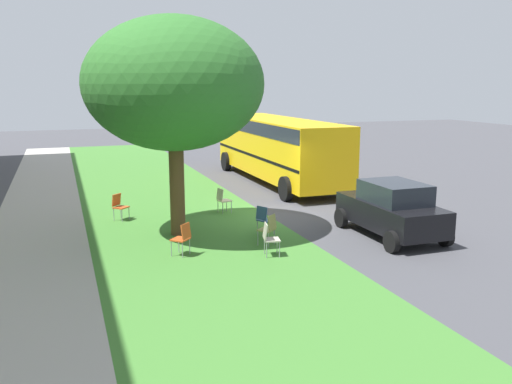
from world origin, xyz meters
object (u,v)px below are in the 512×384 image
Objects in this scene: chair_3 at (264,218)px; chair_5 at (119,205)px; street_tree at (174,84)px; chair_2 at (183,237)px; school_bus at (277,144)px; chair_0 at (223,199)px; chair_1 at (269,227)px; parked_car at (392,209)px; chair_4 at (269,237)px.

chair_5 is (3.30, 3.88, 0.00)m from chair_3.
street_tree is 4.45m from chair_2.
school_bus reaches higher than chair_3.
chair_0 is 3.51m from chair_5.
chair_2 is (-0.12, 2.47, 0.00)m from chair_1.
street_tree is at bearing 69.15° from chair_3.
street_tree is at bearing 139.78° from school_bus.
chair_0 is at bearing 1.63° from chair_1.
chair_0 is (2.16, -2.03, -3.91)m from street_tree.
street_tree reaches higher than parked_car.
chair_1 is 5.66m from chair_5.
chair_2 is (-4.26, 2.35, 0.00)m from chair_0.
chair_3 is 0.08× the size of school_bus.
chair_3 is at bearing -130.35° from chair_5.
school_bus is at bearing -23.40° from chair_1.
chair_0 and chair_3 have the same top height.
street_tree reaches higher than chair_0.
school_bus reaches higher than chair_2.
street_tree is at bearing 47.44° from chair_1.
school_bus is (8.20, -3.75, 1.24)m from chair_3.
chair_1 is at bearing -178.37° from chair_0.
school_bus reaches higher than chair_5.
chair_0 is 5.06m from chair_4.
chair_2 and chair_4 have the same top height.
chair_4 is at bearing -148.04° from chair_5.
street_tree is at bearing 67.95° from parked_car.
chair_4 is 0.08× the size of school_bus.
school_bus is (9.26, -4.01, 1.24)m from chair_1.
parked_car is at bearing -92.60° from chair_2.
chair_0 is at bearing 40.20° from parked_car.
chair_1 and chair_3 have the same top height.
chair_1 is 1.00× the size of chair_5.
street_tree reaches higher than school_bus.
street_tree is 7.23× the size of chair_5.
chair_5 is (2.38, 1.47, -3.91)m from street_tree.
chair_5 is (5.27, 3.29, 0.00)m from chair_4.
chair_3 is 0.24× the size of parked_car.
street_tree reaches higher than chair_2.
parked_car reaches higher than chair_4.
chair_5 is at bearing 57.06° from parked_car.
school_bus is at bearing -34.61° from chair_2.
chair_4 is (-1.97, 0.60, 0.00)m from chair_3.
school_bus is (10.17, -4.34, 1.24)m from chair_4.
chair_2 is 2.27m from chair_4.
parked_car is at bearing -112.87° from chair_3.
chair_0 and chair_1 have the same top height.
school_bus is (4.90, -7.63, 1.24)m from chair_5.
chair_1 is 0.97m from chair_4.
chair_5 is at bearing 31.96° from chair_4.
school_bus is (7.28, -6.16, -2.67)m from street_tree.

